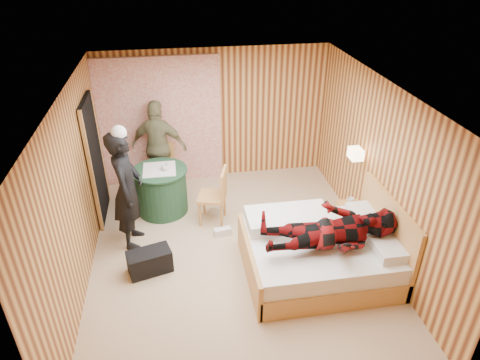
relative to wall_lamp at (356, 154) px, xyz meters
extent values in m
cube|color=tan|center=(-1.92, -0.45, -1.30)|extent=(4.20, 5.00, 0.01)
cube|color=white|center=(-1.92, -0.45, 1.20)|extent=(4.20, 5.00, 0.01)
cube|color=#E4AC57|center=(-1.92, 2.05, -0.05)|extent=(4.20, 0.02, 2.50)
cube|color=#E4AC57|center=(-4.02, -0.45, -0.05)|extent=(0.02, 5.00, 2.50)
cube|color=#E4AC57|center=(0.18, -0.45, -0.05)|extent=(0.02, 5.00, 2.50)
cube|color=silver|center=(-2.92, 1.98, -0.10)|extent=(2.20, 0.08, 2.40)
cube|color=black|center=(-3.98, 0.95, -0.28)|extent=(0.06, 0.90, 2.05)
cylinder|color=gold|center=(0.08, 0.00, 0.00)|extent=(0.18, 0.04, 0.04)
cube|color=#FFE2B2|center=(0.00, 0.00, 0.00)|extent=(0.18, 0.24, 0.16)
cube|color=tan|center=(-0.82, -1.03, -1.15)|extent=(1.99, 1.59, 0.30)
cube|color=white|center=(-0.82, -1.03, -0.88)|extent=(1.93, 1.54, 0.25)
cube|color=tan|center=(-1.82, -1.03, -1.02)|extent=(0.06, 1.59, 0.56)
cube|color=tan|center=(0.14, -1.03, -0.75)|extent=(0.06, 1.59, 1.10)
cube|color=silver|center=(-0.05, -1.41, -0.68)|extent=(0.38, 0.55, 0.14)
cube|color=silver|center=(-0.05, -0.65, -0.68)|extent=(0.38, 0.55, 0.14)
cube|color=white|center=(-1.17, -0.58, -0.66)|extent=(1.20, 0.60, 0.18)
cube|color=tan|center=(-0.04, -0.27, -1.05)|extent=(0.36, 0.50, 0.50)
cube|color=tan|center=(-0.04, -0.27, -0.89)|extent=(0.38, 0.52, 0.03)
cylinder|color=#224929|center=(-2.99, 0.90, -0.91)|extent=(0.85, 0.85, 0.78)
cylinder|color=#224929|center=(-2.99, 0.90, -0.52)|extent=(0.92, 0.92, 0.03)
cube|color=silver|center=(-2.99, 0.90, -0.49)|extent=(0.62, 0.62, 0.01)
cube|color=tan|center=(-2.99, 1.54, -0.85)|extent=(0.54, 0.54, 0.05)
cube|color=tan|center=(-2.92, 1.72, -0.60)|extent=(0.41, 0.18, 0.46)
cylinder|color=tan|center=(-3.20, 1.44, -1.08)|extent=(0.04, 0.04, 0.43)
cylinder|color=tan|center=(-2.77, 1.64, -1.08)|extent=(0.04, 0.04, 0.43)
cube|color=tan|center=(-2.17, 0.45, -0.83)|extent=(0.54, 0.54, 0.05)
cube|color=tan|center=(-1.98, 0.39, -0.57)|extent=(0.16, 0.43, 0.48)
cylinder|color=tan|center=(-2.29, 0.66, -1.08)|extent=(0.04, 0.04, 0.45)
cylinder|color=tan|center=(-2.04, 0.23, -1.08)|extent=(0.04, 0.04, 0.45)
cube|color=black|center=(-3.18, -0.65, -1.13)|extent=(0.66, 0.47, 0.34)
cube|color=silver|center=(-2.08, 0.64, -1.25)|extent=(0.26, 0.16, 0.11)
cube|color=silver|center=(-2.06, 0.03, -1.24)|extent=(0.28, 0.15, 0.12)
imported|color=black|center=(-3.44, 0.09, -0.37)|extent=(0.50, 0.72, 1.87)
imported|color=olive|center=(-2.99, 1.67, -0.44)|extent=(1.09, 0.70, 1.72)
imported|color=#6B0A0B|center=(-0.77, -1.23, -0.32)|extent=(0.86, 0.67, 1.77)
imported|color=silver|center=(-0.04, -0.32, -0.79)|extent=(0.25, 0.27, 0.02)
imported|color=silver|center=(-0.04, -0.32, -0.77)|extent=(0.22, 0.26, 0.02)
imported|color=silver|center=(-0.04, -0.14, -0.75)|extent=(0.12, 0.12, 0.09)
imported|color=silver|center=(-2.89, 0.85, -0.44)|extent=(0.16, 0.16, 0.10)
camera|label=1|loc=(-2.66, -5.46, 2.86)|focal=32.00mm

